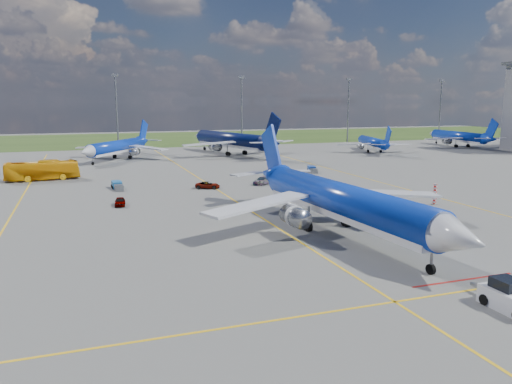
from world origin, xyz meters
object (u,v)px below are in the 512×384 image
object	(u,v)px
warning_post	(435,194)
service_car_a	(120,202)
service_car_b	(208,185)
bg_jet_ene	(457,147)
bg_jet_nnw	(118,159)
bg_jet_n	(231,154)
baggage_tug_w	(298,184)
baggage_tug_e	(312,170)
bg_jet_ne	(372,152)
apron_bus	(42,170)
service_car_c	(263,180)
main_airliner	(340,234)
pushback_tug	(512,298)
baggage_tug_c	(118,186)

from	to	relation	value
warning_post	service_car_a	bearing A→B (deg)	161.65
warning_post	service_car_b	bearing A→B (deg)	139.00
warning_post	bg_jet_ene	distance (m)	101.11
bg_jet_nnw	bg_jet_n	bearing A→B (deg)	37.14
baggage_tug_w	bg_jet_nnw	bearing A→B (deg)	95.12
baggage_tug_w	baggage_tug_e	bearing A→B (deg)	35.52
bg_jet_ne	baggage_tug_e	distance (m)	47.98
apron_bus	baggage_tug_w	size ratio (longest dim) A/B	2.56
apron_bus	baggage_tug_e	xyz separation A→B (m)	(52.34, -6.80, -1.32)
bg_jet_nnw	service_car_c	bearing A→B (deg)	-33.59
bg_jet_n	apron_bus	bearing A→B (deg)	19.35
service_car_a	baggage_tug_e	xyz separation A→B (m)	(40.51, 22.01, -0.08)
apron_bus	service_car_c	world-z (taller)	apron_bus
main_airliner	apron_bus	distance (m)	62.58
service_car_a	service_car_b	world-z (taller)	service_car_a
service_car_a	baggage_tug_e	world-z (taller)	service_car_a
bg_jet_nnw	warning_post	bearing A→B (deg)	-29.80
baggage_tug_e	service_car_c	bearing A→B (deg)	-128.76
main_airliner	service_car_a	xyz separation A→B (m)	(-21.72, 23.98, 0.59)
bg_jet_nnw	pushback_tug	world-z (taller)	bg_jet_nnw
baggage_tug_w	main_airliner	bearing A→B (deg)	-126.81
pushback_tug	baggage_tug_w	world-z (taller)	pushback_tug
bg_jet_ene	service_car_a	size ratio (longest dim) A/B	10.27
bg_jet_ene	service_car_c	xyz separation A→B (m)	(-85.71, -49.31, 0.68)
bg_jet_ne	pushback_tug	xyz separation A→B (m)	(-52.49, -100.62, 0.86)
baggage_tug_c	bg_jet_n	bearing A→B (deg)	51.43
warning_post	bg_jet_nnw	size ratio (longest dim) A/B	0.09
bg_jet_ene	pushback_tug	size ratio (longest dim) A/B	5.73
main_airliner	baggage_tug_c	xyz separation A→B (m)	(-21.02, 38.24, 0.55)
apron_bus	baggage_tug_c	size ratio (longest dim) A/B	2.49
apron_bus	baggage_tug_e	distance (m)	52.79
service_car_c	baggage_tug_w	world-z (taller)	service_car_c
main_airliner	service_car_c	xyz separation A→B (m)	(3.65, 34.72, 0.68)
service_car_a	bg_jet_ene	bearing A→B (deg)	34.48
main_airliner	pushback_tug	bearing A→B (deg)	-89.98
service_car_b	baggage_tug_w	world-z (taller)	service_car_b
warning_post	bg_jet_ne	bearing A→B (deg)	64.09
bg_jet_ne	baggage_tug_e	world-z (taller)	bg_jet_ne
baggage_tug_c	baggage_tug_e	size ratio (longest dim) A/B	1.05
baggage_tug_e	service_car_a	bearing A→B (deg)	-136.90
warning_post	baggage_tug_c	distance (m)	50.30
bg_jet_n	bg_jet_nnw	bearing A→B (deg)	-11.28
bg_jet_n	baggage_tug_w	world-z (taller)	bg_jet_n
bg_jet_nnw	apron_bus	world-z (taller)	bg_jet_nnw
baggage_tug_c	warning_post	bearing A→B (deg)	-37.20
service_car_b	warning_post	bearing A→B (deg)	-109.98
bg_jet_ene	main_airliner	bearing A→B (deg)	49.20
service_car_a	baggage_tug_e	bearing A→B (deg)	34.60
apron_bus	service_car_c	size ratio (longest dim) A/B	2.82
bg_jet_ene	service_car_b	distance (m)	108.45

